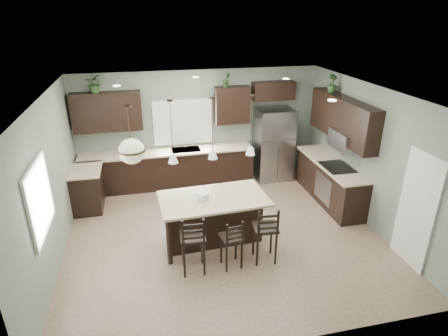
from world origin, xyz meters
TOP-DOWN VIEW (x-y plane):
  - ground at (0.00, 0.00)m, footprint 6.00×6.00m
  - pantry_door at (2.98, -1.55)m, footprint 0.04×0.82m
  - window_back at (-0.40, 2.73)m, footprint 1.35×0.02m
  - window_left at (-2.98, -0.80)m, footprint 0.02×1.10m
  - left_return_cabs at (-2.70, 1.70)m, footprint 0.60×0.90m
  - left_return_countertop at (-2.68, 1.70)m, footprint 0.66×0.96m
  - back_lower_cabs at (-0.85, 2.45)m, footprint 4.20×0.60m
  - back_countertop at (-0.85, 2.43)m, footprint 4.20×0.66m
  - sink_inset at (-0.40, 2.43)m, footprint 0.70×0.45m
  - faucet at (-0.40, 2.40)m, footprint 0.02×0.02m
  - back_upper_left at (-2.15, 2.58)m, footprint 1.55×0.34m
  - back_upper_right at (0.80, 2.58)m, footprint 0.85×0.34m
  - fridge_header at (1.85, 2.58)m, footprint 1.05×0.34m
  - right_lower_cabs at (2.70, 0.87)m, footprint 0.60×2.35m
  - right_countertop at (2.68, 0.87)m, footprint 0.66×2.35m
  - cooktop at (2.68, 0.60)m, footprint 0.58×0.75m
  - wall_oven_front at (2.40, 0.60)m, footprint 0.01×0.72m
  - right_upper_cabs at (2.83, 0.87)m, footprint 0.34×2.35m
  - microwave at (2.78, 0.60)m, footprint 0.40×0.75m
  - refrigerator at (1.84, 2.34)m, footprint 0.90×0.74m
  - kitchen_island at (-0.23, -0.17)m, footprint 2.03×1.22m
  - serving_dish at (-0.43, -0.18)m, footprint 0.24×0.24m
  - bar_stool_left at (-0.74, -0.98)m, footprint 0.43×0.43m
  - bar_stool_center at (-0.09, -1.00)m, footprint 0.40×0.40m
  - bar_stool_right at (0.52, -0.96)m, footprint 0.44×0.44m
  - pendant_left at (-0.93, -0.21)m, footprint 0.17×0.17m
  - pendant_center at (-0.23, -0.17)m, footprint 0.17×0.17m
  - pendant_right at (0.47, -0.13)m, footprint 0.17×0.17m
  - chandelier at (-1.60, -0.43)m, footprint 0.45×0.45m
  - plant_back_left at (-2.33, 2.55)m, footprint 0.44×0.40m
  - plant_back_right at (0.65, 2.55)m, footprint 0.20×0.17m
  - plant_right_wall at (2.80, 1.43)m, footprint 0.26×0.26m
  - room_shell at (0.00, 0.00)m, footprint 6.00×6.00m

SIDE VIEW (x-z plane):
  - ground at x=0.00m, z-range 0.00..0.00m
  - left_return_cabs at x=-2.70m, z-range 0.00..0.90m
  - back_lower_cabs at x=-0.85m, z-range 0.00..0.90m
  - right_lower_cabs at x=2.70m, z-range 0.00..0.90m
  - wall_oven_front at x=2.40m, z-range 0.15..0.75m
  - kitchen_island at x=-0.23m, z-range 0.00..0.92m
  - bar_stool_center at x=-0.09m, z-range 0.00..0.96m
  - bar_stool_right at x=0.52m, z-range 0.00..1.10m
  - bar_stool_left at x=-0.74m, z-range 0.00..1.11m
  - left_return_countertop at x=-2.68m, z-range 0.90..0.94m
  - back_countertop at x=-0.85m, z-range 0.90..0.94m
  - right_countertop at x=2.68m, z-range 0.90..0.94m
  - refrigerator at x=1.84m, z-range 0.00..1.85m
  - sink_inset at x=-0.40m, z-range 0.93..0.94m
  - cooktop at x=2.68m, z-range 0.93..0.95m
  - serving_dish at x=-0.43m, z-range 0.92..1.06m
  - pantry_door at x=2.98m, z-range 0.00..2.04m
  - faucet at x=-0.40m, z-range 0.94..1.22m
  - window_back at x=-0.40m, z-range 1.05..2.05m
  - window_left at x=-2.98m, z-range 1.05..2.05m
  - microwave at x=2.78m, z-range 1.35..1.75m
  - room_shell at x=0.00m, z-range -1.30..4.70m
  - back_upper_left at x=-2.15m, z-range 1.50..2.40m
  - back_upper_right at x=0.80m, z-range 1.50..2.40m
  - right_upper_cabs at x=2.83m, z-range 1.50..2.40m
  - fridge_header at x=1.85m, z-range 2.02..2.48m
  - pendant_left at x=-0.93m, z-range 1.70..2.80m
  - pendant_center at x=-0.23m, z-range 1.70..2.80m
  - pendant_right at x=0.47m, z-range 1.70..2.80m
  - chandelier at x=-1.60m, z-range 1.84..2.80m
  - plant_back_right at x=0.65m, z-range 2.40..2.75m
  - plant_right_wall at x=2.80m, z-range 2.40..2.80m
  - plant_back_left at x=-2.33m, z-range 2.40..2.82m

